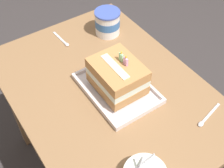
{
  "coord_description": "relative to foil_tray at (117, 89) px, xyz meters",
  "views": [
    {
      "loc": [
        0.71,
        -0.45,
        1.69
      ],
      "look_at": [
        0.02,
        0.01,
        0.77
      ],
      "focal_mm": 47.88,
      "sensor_mm": 36.0,
      "label": 1
    }
  ],
  "objects": [
    {
      "name": "ice_cream_tub",
      "position": [
        -0.35,
        0.18,
        0.06
      ],
      "size": [
        0.13,
        0.13,
        0.12
      ],
      "color": "white",
      "rests_on": "dining_table"
    },
    {
      "name": "birthday_cake",
      "position": [
        0.0,
        0.0,
        0.08
      ],
      "size": [
        0.21,
        0.17,
        0.17
      ],
      "color": "#BA814A",
      "rests_on": "foil_tray"
    },
    {
      "name": "dining_table",
      "position": [
        -0.03,
        -0.03,
        -0.12
      ],
      "size": [
        1.04,
        0.75,
        0.74
      ],
      "color": "olive",
      "rests_on": "ground_plane"
    },
    {
      "name": "serving_spoon_by_bowls",
      "position": [
        0.32,
        0.19,
        -0.0
      ],
      "size": [
        0.05,
        0.15,
        0.01
      ],
      "color": "silver",
      "rests_on": "dining_table"
    },
    {
      "name": "serving_spoon_near_tray",
      "position": [
        -0.4,
        -0.04,
        -0.0
      ],
      "size": [
        0.14,
        0.02,
        0.01
      ],
      "color": "silver",
      "rests_on": "dining_table"
    },
    {
      "name": "foil_tray",
      "position": [
        0.0,
        0.0,
        0.0
      ],
      "size": [
        0.34,
        0.25,
        0.02
      ],
      "color": "silver",
      "rests_on": "dining_table"
    }
  ]
}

